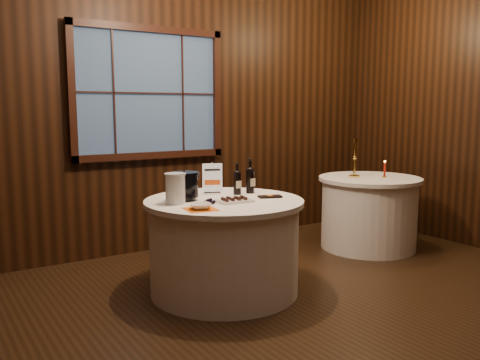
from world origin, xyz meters
TOP-DOWN VIEW (x-y plane):
  - ground at (0.00, 0.00)m, footprint 6.00×6.00m
  - back_wall at (0.00, 2.48)m, footprint 6.00×0.10m
  - main_table at (0.00, 1.00)m, footprint 1.28×1.28m
  - side_table at (2.00, 1.30)m, footprint 1.08×1.08m
  - sign_stand at (0.05, 1.27)m, footprint 0.16×0.13m
  - port_bottle_left at (0.22, 1.14)m, footprint 0.07×0.07m
  - port_bottle_right at (0.35, 1.14)m, footprint 0.07×0.08m
  - ice_bucket at (-0.28, 1.14)m, footprint 0.22×0.22m
  - chocolate_plate at (0.01, 0.86)m, footprint 0.29×0.21m
  - chocolate_box at (0.36, 0.87)m, footprint 0.21×0.15m
  - grape_bunch at (-0.20, 0.87)m, footprint 0.17×0.10m
  - glass_pitcher at (-0.40, 1.05)m, footprint 0.22×0.16m
  - orange_napkin at (-0.35, 0.74)m, footprint 0.24×0.24m
  - cracker_bowl at (-0.35, 0.74)m, footprint 0.21×0.21m
  - brass_candlestick at (1.86, 1.40)m, footprint 0.12×0.12m
  - red_candle at (2.11, 1.20)m, footprint 0.05×0.05m

SIDE VIEW (x-z plane):
  - ground at x=0.00m, z-range 0.00..0.00m
  - main_table at x=0.00m, z-range 0.00..0.77m
  - side_table at x=2.00m, z-range 0.00..0.77m
  - orange_napkin at x=-0.35m, z-range 0.77..0.77m
  - chocolate_box at x=0.36m, z-range 0.77..0.79m
  - chocolate_plate at x=0.01m, z-range 0.77..0.81m
  - grape_bunch at x=-0.20m, z-range 0.77..0.81m
  - cracker_bowl at x=-0.35m, z-range 0.77..0.81m
  - red_candle at x=2.11m, z-range 0.75..0.93m
  - sign_stand at x=0.05m, z-range 0.73..1.00m
  - glass_pitcher at x=-0.40m, z-range 0.77..1.01m
  - ice_bucket at x=-0.28m, z-range 0.78..1.00m
  - port_bottle_left at x=0.22m, z-range 0.75..1.03m
  - port_bottle_right at x=0.35m, z-range 0.75..1.05m
  - brass_candlestick at x=1.86m, z-range 0.71..1.12m
  - back_wall at x=0.00m, z-range 0.04..3.04m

